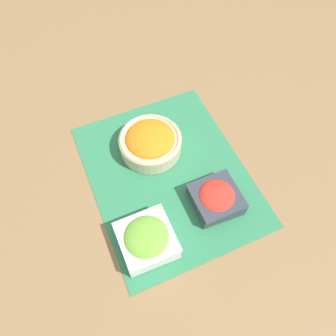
{
  "coord_description": "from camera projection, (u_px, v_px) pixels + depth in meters",
  "views": [
    {
      "loc": [
        -0.41,
        0.18,
        0.78
      ],
      "look_at": [
        0.0,
        0.0,
        0.03
      ],
      "focal_mm": 35.0,
      "sensor_mm": 36.0,
      "label": 1
    }
  ],
  "objects": [
    {
      "name": "carrot_bowl",
      "position": [
        150.0,
        142.0,
        0.91
      ],
      "size": [
        0.17,
        0.17,
        0.07
      ],
      "color": "beige",
      "rests_on": "placemat"
    },
    {
      "name": "placemat",
      "position": [
        168.0,
        174.0,
        0.9
      ],
      "size": [
        0.52,
        0.41,
        0.0
      ],
      "color": "#2D7A51",
      "rests_on": "ground_plane"
    },
    {
      "name": "tomato_bowl",
      "position": [
        216.0,
        198.0,
        0.83
      ],
      "size": [
        0.12,
        0.12,
        0.05
      ],
      "color": "#333842",
      "rests_on": "placemat"
    },
    {
      "name": "ground_plane",
      "position": [
        168.0,
        174.0,
        0.9
      ],
      "size": [
        3.0,
        3.0,
        0.0
      ],
      "primitive_type": "plane",
      "color": "olive"
    },
    {
      "name": "lettuce_bowl",
      "position": [
        147.0,
        239.0,
        0.76
      ],
      "size": [
        0.13,
        0.13,
        0.07
      ],
      "color": "white",
      "rests_on": "placemat"
    }
  ]
}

